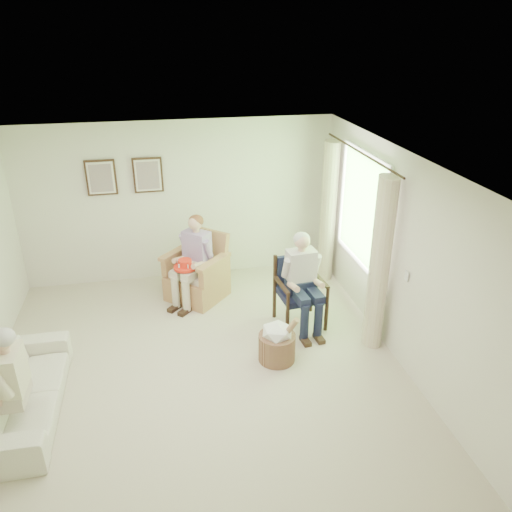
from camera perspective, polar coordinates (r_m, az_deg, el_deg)
name	(u,v)px	position (r m, az deg, el deg)	size (l,w,h in m)	color
floor	(200,374)	(6.34, -6.39, -13.23)	(5.50, 5.50, 0.00)	beige
back_wall	(179,202)	(8.16, -8.77, 6.12)	(5.00, 0.04, 2.60)	silver
front_wall	(235,480)	(3.45, -2.46, -24.25)	(5.00, 0.04, 2.60)	silver
right_wall	(401,261)	(6.28, 16.29, -0.55)	(0.04, 5.50, 2.60)	silver
ceiling	(188,166)	(5.15, -7.77, 10.11)	(5.00, 5.50, 0.02)	white
window	(362,206)	(7.16, 12.05, 5.56)	(0.13, 2.50, 1.63)	#2D6B23
curtain_left	(379,265)	(6.45, 13.93, -1.06)	(0.34, 0.34, 2.30)	beige
curtain_right	(328,213)	(8.11, 8.25, 4.92)	(0.34, 0.34, 2.30)	beige
framed_print_left	(101,178)	(8.02, -17.29, 8.54)	(0.45, 0.05, 0.55)	#382114
framed_print_right	(148,175)	(7.98, -12.24, 9.02)	(0.45, 0.05, 0.55)	#382114
wicker_armchair	(197,278)	(7.80, -6.81, -2.47)	(0.80, 0.80, 1.03)	tan
wood_armchair	(299,288)	(7.06, 4.92, -3.65)	(0.63, 0.59, 0.97)	black
sofa	(22,391)	(6.16, -25.15, -13.81)	(0.76, 1.94, 0.57)	silver
person_wicker	(196,254)	(7.48, -6.88, 0.17)	(0.40, 0.62, 1.34)	beige
person_dark	(303,276)	(6.79, 5.38, -2.29)	(0.40, 0.62, 1.36)	#191F38
person_sofa	(6,381)	(5.66, -26.62, -12.65)	(0.42, 0.62, 1.24)	#BFAF9A
red_hat	(185,265)	(7.39, -8.11, -1.06)	(0.34, 0.34, 0.14)	red
hatbox	(277,342)	(6.38, 2.44, -9.75)	(0.61, 0.61, 0.69)	#9D7255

